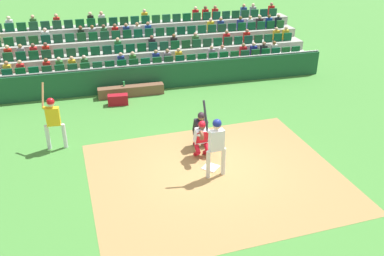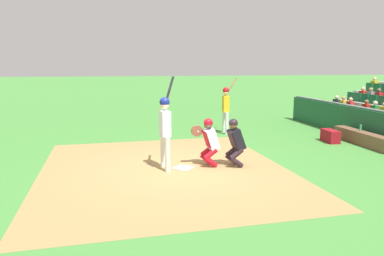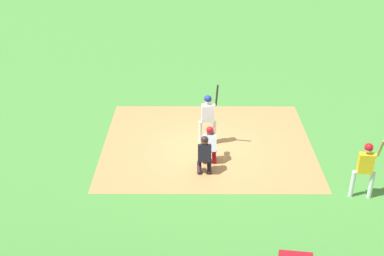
{
  "view_description": "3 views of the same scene",
  "coord_description": "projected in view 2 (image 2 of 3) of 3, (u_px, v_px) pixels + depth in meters",
  "views": [
    {
      "loc": [
        3.39,
        10.51,
        6.97
      ],
      "look_at": [
        0.54,
        -0.22,
        1.34
      ],
      "focal_mm": 39.31,
      "sensor_mm": 36.0,
      "label": 1
    },
    {
      "loc": [
        -9.09,
        1.58,
        2.67
      ],
      "look_at": [
        0.41,
        -0.31,
        0.99
      ],
      "focal_mm": 34.14,
      "sensor_mm": 36.0,
      "label": 2
    },
    {
      "loc": [
        0.19,
        -14.65,
        8.58
      ],
      "look_at": [
        -0.51,
        -0.35,
        1.05
      ],
      "focal_mm": 45.8,
      "sensor_mm": 36.0,
      "label": 3
    }
  ],
  "objects": [
    {
      "name": "infield_dirt_patch",
      "position": [
        164.0,
        169.0,
        9.45
      ],
      "size": [
        7.61,
        6.51,
        0.01
      ],
      "primitive_type": "cube",
      "rotation": [
        0.0,
        0.0,
        0.05
      ],
      "color": "#9F7E4B",
      "rests_on": "ground_plane"
    },
    {
      "name": "catcher_crouching",
      "position": [
        209.0,
        139.0,
        9.65
      ],
      "size": [
        0.48,
        0.73,
        1.31
      ],
      "color": "red",
      "rests_on": "ground_plane"
    },
    {
      "name": "on_deck_batter",
      "position": [
        226.0,
        105.0,
        14.27
      ],
      "size": [
        0.67,
        0.65,
        2.19
      ],
      "color": "silver",
      "rests_on": "ground_plane"
    },
    {
      "name": "dugout_bench",
      "position": [
        363.0,
        139.0,
        12.29
      ],
      "size": [
        2.81,
        0.4,
        0.44
      ],
      "primitive_type": "cube",
      "color": "brown",
      "rests_on": "ground_plane"
    },
    {
      "name": "equipment_duffel_bag",
      "position": [
        330.0,
        136.0,
        12.76
      ],
      "size": [
        0.84,
        0.42,
        0.43
      ],
      "primitive_type": "cube",
      "rotation": [
        0.0,
        0.0,
        -0.08
      ],
      "color": "maroon",
      "rests_on": "ground_plane"
    },
    {
      "name": "home_plate_umpire",
      "position": [
        235.0,
        140.0,
        9.63
      ],
      "size": [
        0.48,
        0.48,
        1.3
      ],
      "color": "#2B1B24",
      "rests_on": "ground_plane"
    },
    {
      "name": "ground_plane",
      "position": [
        183.0,
        168.0,
        9.54
      ],
      "size": [
        160.0,
        160.0,
        0.0
      ],
      "primitive_type": "plane",
      "color": "#438738"
    },
    {
      "name": "batter_at_plate",
      "position": [
        165.0,
        124.0,
        9.26
      ],
      "size": [
        0.67,
        0.44,
        2.39
      ],
      "color": "silver",
      "rests_on": "ground_plane"
    },
    {
      "name": "home_plate_marker",
      "position": [
        183.0,
        168.0,
        9.54
      ],
      "size": [
        0.62,
        0.62,
        0.02
      ],
      "primitive_type": "cube",
      "rotation": [
        0.0,
        0.0,
        0.79
      ],
      "color": "white",
      "rests_on": "infield_dirt_patch"
    },
    {
      "name": "water_bottle_on_bench",
      "position": [
        361.0,
        128.0,
        12.52
      ],
      "size": [
        0.07,
        0.07,
        0.21
      ],
      "primitive_type": "cylinder",
      "color": "green",
      "rests_on": "dugout_bench"
    }
  ]
}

